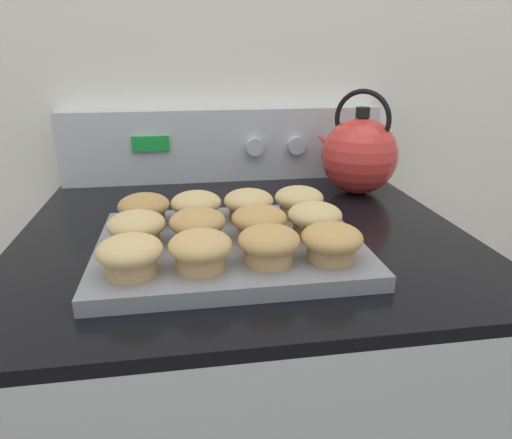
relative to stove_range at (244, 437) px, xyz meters
name	(u,v)px	position (x,y,z in m)	size (l,w,h in m)	color
wall_back	(220,56)	(0.00, 0.37, 0.73)	(8.00, 0.05, 2.40)	silver
stove_range	(244,437)	(0.00, 0.00, 0.00)	(0.73, 0.71, 0.93)	#B7BABF
control_panel	(225,145)	(0.00, 0.31, 0.55)	(0.71, 0.07, 0.16)	#B7BABF
muffin_pan	(230,247)	(-0.03, -0.11, 0.48)	(0.38, 0.29, 0.02)	slate
muffin_r0_c0	(130,255)	(-0.16, -0.19, 0.51)	(0.08, 0.08, 0.05)	tan
muffin_r0_c1	(200,250)	(-0.08, -0.19, 0.51)	(0.08, 0.08, 0.05)	tan
muffin_r0_c2	(269,244)	(0.01, -0.19, 0.51)	(0.08, 0.08, 0.05)	tan
muffin_r0_c3	(332,242)	(0.09, -0.19, 0.51)	(0.08, 0.08, 0.05)	#A37A4C
muffin_r1_c0	(137,228)	(-0.16, -0.10, 0.51)	(0.08, 0.08, 0.05)	tan
muffin_r1_c1	(198,225)	(-0.08, -0.11, 0.51)	(0.08, 0.08, 0.05)	#A37A4C
muffin_r1_c2	(259,222)	(0.01, -0.11, 0.51)	(0.08, 0.08, 0.05)	tan
muffin_r1_c3	(315,219)	(0.10, -0.11, 0.51)	(0.08, 0.08, 0.05)	olive
muffin_r2_c0	(144,209)	(-0.16, -0.02, 0.51)	(0.08, 0.08, 0.05)	#A37A4C
muffin_r2_c1	(196,206)	(-0.07, -0.02, 0.51)	(0.08, 0.08, 0.05)	#A37A4C
muffin_r2_c2	(249,204)	(0.01, -0.02, 0.51)	(0.08, 0.08, 0.05)	olive
muffin_r2_c3	(299,201)	(0.09, -0.02, 0.51)	(0.08, 0.08, 0.05)	tan
tea_kettle	(359,154)	(0.26, 0.16, 0.55)	(0.17, 0.16, 0.21)	red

